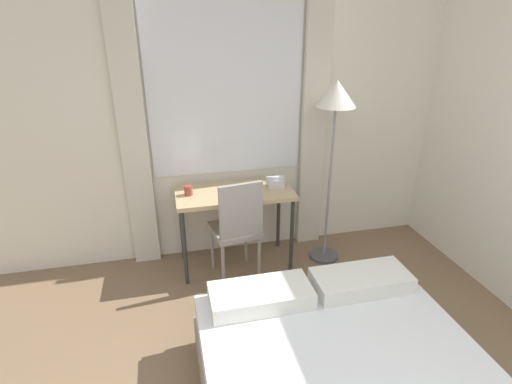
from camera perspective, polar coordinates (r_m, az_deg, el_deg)
wall_back_with_window at (r=3.79m, az=-1.77°, el=10.43°), size 4.83×0.13×2.70m
desk at (r=3.66m, az=-3.09°, el=-0.97°), size 1.06×0.52×0.77m
desk_chair at (r=3.51m, az=-2.71°, el=-4.70°), size 0.46×0.46×0.98m
standing_lamp at (r=3.58m, az=11.25°, el=11.25°), size 0.35×0.35×1.74m
telephone at (r=3.71m, az=2.76°, el=1.41°), size 0.17×0.13×0.10m
book at (r=3.59m, az=-2.41°, el=0.10°), size 0.26×0.25×0.02m
mug at (r=3.58m, az=-9.63°, el=0.23°), size 0.07×0.07×0.09m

